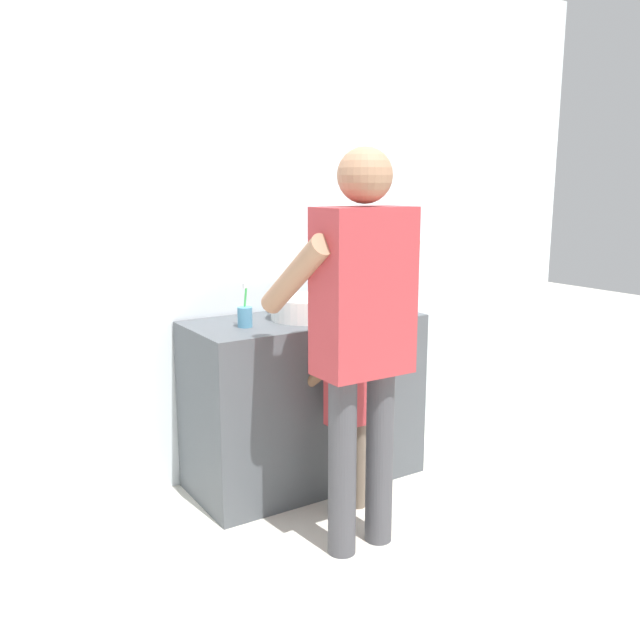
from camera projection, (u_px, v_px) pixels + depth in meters
The scene contains 8 objects.
ground_plane at pixel (336, 500), 3.29m from camera, with size 14.00×14.00×0.00m, color silver.
back_wall at pixel (272, 218), 3.53m from camera, with size 4.40×0.08×2.70m.
vanity_cabinet at pixel (304, 400), 3.45m from camera, with size 1.18×0.54×0.86m, color #4C5156.
sink_basin at pixel (306, 308), 3.34m from camera, with size 0.35×0.35×0.11m.
faucet at pixel (285, 297), 3.51m from camera, with size 0.18×0.14×0.18m.
toothbrush_cup at pixel (245, 316), 3.15m from camera, with size 0.07×0.07×0.21m.
child_toddler at pixel (349, 396), 3.09m from camera, with size 0.29×0.29×0.94m.
adult_parent at pixel (361, 317), 2.69m from camera, with size 0.52×0.55×1.67m.
Camera 1 is at (-1.70, -2.52, 1.53)m, focal length 37.55 mm.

